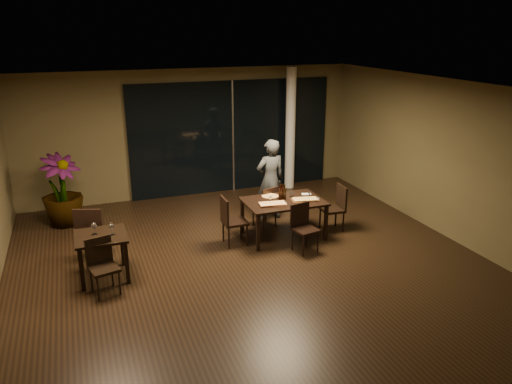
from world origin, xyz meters
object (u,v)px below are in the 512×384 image
Objects in this scene: chair_main_far at (267,205)px; bottle_c at (280,192)px; diner at (270,180)px; potted_plant at (62,190)px; chair_main_left at (231,219)px; chair_main_right at (336,205)px; main_table at (284,204)px; bottle_b at (284,192)px; chair_main_near at (303,225)px; chair_side_near at (102,263)px; side_table at (101,242)px; bottle_a at (282,192)px; chair_side_far at (92,231)px.

bottle_c is at bearing 80.83° from chair_main_far.
diner reaches higher than potted_plant.
chair_main_right is at bearing -90.57° from chair_main_left.
main_table is 0.23m from bottle_b.
chair_main_near is at bearing -79.73° from bottle_c.
main_table is 1.74× the size of chair_main_far.
main_table is 3.57m from chair_side_near.
main_table is 3.44m from side_table.
bottle_a is at bearing -86.04° from chair_main_left.
main_table is at bearing 82.91° from chair_main_far.
main_table is 1.72× the size of chair_side_near.
chair_main_near is at bearing -2.62° from side_table.
potted_plant is at bearing 152.24° from bottle_b.
side_table is at bearing -170.79° from bottle_b.
bottle_c is at bearing -91.37° from chair_main_right.
potted_plant is at bearing 152.10° from bottle_a.
chair_main_near is 3.71m from chair_side_far.
main_table is 1.02m from diner.
diner is at bearing -147.50° from chair_side_far.
chair_side_far is (-4.65, 0.18, 0.06)m from chair_main_right.
chair_main_far is 0.85× the size of chair_side_far.
side_table is 3.45m from chair_main_far.
side_table is at bearing 119.97° from chair_side_far.
bottle_c is (3.36, 0.59, 0.28)m from side_table.
chair_main_left is 1.02× the size of chair_main_right.
chair_main_far is at bearing 99.77° from bottle_c.
diner is (-1.01, 1.02, 0.35)m from chair_main_right.
bottle_c is (0.08, -0.48, 0.42)m from chair_main_far.
diner reaches higher than chair_main_right.
chair_side_near is (-3.53, -0.31, -0.00)m from chair_main_near.
side_table is 3.49m from bottle_b.
main_table is 4.85× the size of bottle_a.
chair_side_far is 3.52m from bottle_a.
bottle_c is at bearing 88.72° from chair_main_near.
bottle_c reaches higher than chair_side_near.
bottle_c is (3.94, -2.08, 0.16)m from potted_plant.
bottle_a is at bearing 3.11° from chair_side_near.
chair_side_far reaches higher than chair_main_near.
bottle_a is at bearing -161.75° from chair_side_far.
chair_side_far is at bearing 86.78° from chair_main_left.
chair_main_far is at bearing 107.20° from bottle_b.
chair_main_far is (-0.12, 0.57, -0.19)m from main_table.
chair_main_far is 2.92× the size of bottle_c.
chair_main_left is at bearing 11.77° from chair_main_far.
potted_plant is (-0.54, 3.14, 0.25)m from chair_side_near.
bottle_a is at bearing 9.62° from side_table.
potted_plant reaches higher than bottle_c.
chair_main_near is 1.34m from chair_main_left.
bottle_a is 1.04× the size of bottle_c.
chair_main_left is 3.15× the size of bottle_b.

